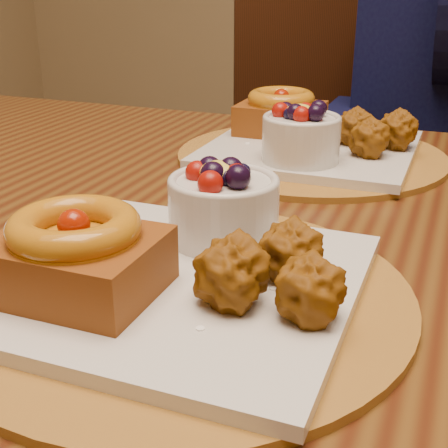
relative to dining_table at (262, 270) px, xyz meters
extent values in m
cube|color=#3D1A0B|center=(0.00, 0.00, 0.06)|extent=(1.60, 0.90, 0.04)
cylinder|color=#3D1A0B|center=(-0.72, 0.37, -0.32)|extent=(0.06, 0.06, 0.71)
cylinder|color=brown|center=(0.00, -0.22, 0.08)|extent=(0.38, 0.38, 0.01)
cube|color=silver|center=(0.00, -0.22, 0.09)|extent=(0.28, 0.28, 0.01)
cube|color=#4C2607|center=(-0.06, -0.27, 0.12)|extent=(0.12, 0.10, 0.04)
torus|color=#964809|center=(-0.06, -0.27, 0.15)|extent=(0.10, 0.10, 0.02)
sphere|color=#861702|center=(-0.06, -0.27, 0.15)|extent=(0.02, 0.02, 0.02)
sphere|color=#7B4909|center=(0.08, -0.19, 0.12)|extent=(0.05, 0.05, 0.05)
sphere|color=#7B4909|center=(0.05, -0.25, 0.12)|extent=(0.05, 0.05, 0.05)
sphere|color=#7B4909|center=(0.11, -0.25, 0.12)|extent=(0.05, 0.05, 0.05)
cylinder|color=silver|center=(0.01, -0.14, 0.13)|extent=(0.10, 0.10, 0.06)
torus|color=silver|center=(0.01, -0.14, 0.15)|extent=(0.10, 0.10, 0.01)
ellipsoid|color=yellow|center=(0.00, -0.14, 0.16)|extent=(0.04, 0.04, 0.02)
cylinder|color=brown|center=(0.00, 0.22, 0.08)|extent=(0.38, 0.38, 0.01)
cube|color=silver|center=(0.00, 0.22, 0.09)|extent=(0.28, 0.28, 0.01)
cube|color=#4C2607|center=(-0.06, 0.27, 0.12)|extent=(0.12, 0.10, 0.04)
torus|color=#964809|center=(-0.06, 0.27, 0.15)|extent=(0.10, 0.10, 0.02)
sphere|color=#861702|center=(-0.06, 0.27, 0.15)|extent=(0.02, 0.02, 0.02)
sphere|color=#7B4909|center=(0.08, 0.19, 0.12)|extent=(0.05, 0.05, 0.05)
sphere|color=#7B4909|center=(0.05, 0.25, 0.12)|extent=(0.05, 0.05, 0.05)
sphere|color=#7B4909|center=(0.11, 0.25, 0.12)|extent=(0.05, 0.05, 0.05)
cylinder|color=silver|center=(0.01, 0.14, 0.13)|extent=(0.10, 0.10, 0.06)
torus|color=silver|center=(0.01, 0.14, 0.15)|extent=(0.10, 0.10, 0.01)
ellipsoid|color=yellow|center=(0.00, 0.14, 0.16)|extent=(0.04, 0.04, 0.02)
cube|color=black|center=(-0.02, 0.67, -0.18)|extent=(0.64, 0.64, 0.04)
cylinder|color=black|center=(-0.13, 0.39, -0.44)|extent=(0.04, 0.04, 0.48)
cylinder|color=black|center=(-0.29, 0.78, -0.44)|extent=(0.04, 0.04, 0.48)
cylinder|color=black|center=(0.09, 0.94, -0.44)|extent=(0.04, 0.04, 0.48)
cube|color=black|center=(-0.10, 0.87, 0.07)|extent=(0.46, 0.22, 0.51)
cube|color=black|center=(-0.02, 0.58, 0.04)|extent=(0.07, 0.28, 0.07)
camera|label=1|loc=(0.20, -0.63, 0.33)|focal=50.00mm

